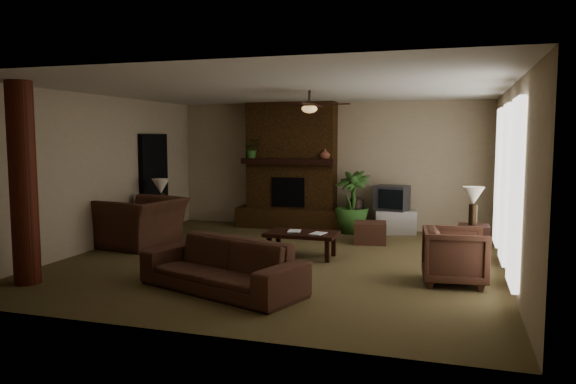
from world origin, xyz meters
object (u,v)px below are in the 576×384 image
(log_column, at_px, (23,184))
(lamp_right, at_px, (474,199))
(sofa, at_px, (222,257))
(tv_stand, at_px, (394,222))
(lamp_left, at_px, (161,189))
(floor_vase, at_px, (356,212))
(armchair_right, at_px, (455,253))
(side_table_right, at_px, (473,241))
(side_table_left, at_px, (160,224))
(coffee_table, at_px, (302,236))
(floor_plant, at_px, (352,216))
(ottoman, at_px, (370,233))
(armchair_left, at_px, (142,214))

(log_column, relative_size, lamp_right, 4.31)
(log_column, height_order, lamp_right, log_column)
(sofa, distance_m, lamp_right, 4.54)
(tv_stand, bearing_deg, lamp_left, -173.23)
(log_column, relative_size, floor_vase, 3.64)
(log_column, height_order, sofa, log_column)
(tv_stand, height_order, lamp_left, lamp_left)
(armchair_right, relative_size, floor_vase, 1.12)
(sofa, relative_size, side_table_right, 4.19)
(lamp_right, bearing_deg, tv_stand, 128.89)
(floor_vase, bearing_deg, tv_stand, 2.31)
(tv_stand, relative_size, floor_vase, 1.10)
(side_table_left, xyz_separation_m, lamp_left, (0.03, 0.03, 0.73))
(coffee_table, xyz_separation_m, side_table_left, (-3.23, 0.85, -0.10))
(log_column, xyz_separation_m, side_table_right, (6.01, 3.61, -1.12))
(floor_plant, bearing_deg, armchair_right, -59.42)
(coffee_table, distance_m, side_table_left, 3.34)
(ottoman, xyz_separation_m, floor_vase, (-0.49, 1.14, 0.23))
(ottoman, relative_size, side_table_left, 1.09)
(log_column, xyz_separation_m, lamp_right, (5.99, 3.61, -0.40))
(side_table_right, bearing_deg, floor_vase, 141.79)
(log_column, bearing_deg, lamp_left, 89.66)
(floor_plant, bearing_deg, lamp_right, -35.39)
(lamp_left, height_order, lamp_right, same)
(sofa, bearing_deg, ottoman, 89.97)
(sofa, bearing_deg, floor_vase, 99.62)
(ottoman, xyz_separation_m, tv_stand, (0.33, 1.18, 0.05))
(armchair_right, distance_m, lamp_left, 6.01)
(floor_plant, distance_m, lamp_left, 4.02)
(armchair_left, height_order, coffee_table, armchair_left)
(ottoman, bearing_deg, lamp_left, -170.23)
(armchair_right, bearing_deg, ottoman, 25.94)
(floor_plant, xyz_separation_m, side_table_left, (-3.61, -1.73, -0.09))
(ottoman, height_order, floor_vase, floor_vase)
(side_table_left, bearing_deg, floor_plant, 25.64)
(tv_stand, distance_m, floor_vase, 0.84)
(coffee_table, relative_size, tv_stand, 1.41)
(lamp_right, bearing_deg, floor_plant, 144.61)
(log_column, height_order, floor_plant, log_column)
(lamp_right, bearing_deg, side_table_right, -15.27)
(coffee_table, xyz_separation_m, ottoman, (0.92, 1.59, -0.17))
(side_table_left, xyz_separation_m, side_table_right, (6.01, 0.03, 0.00))
(coffee_table, xyz_separation_m, side_table_right, (2.79, 0.88, -0.10))
(armchair_right, xyz_separation_m, ottoman, (-1.57, 2.57, -0.23))
(side_table_left, bearing_deg, lamp_left, 49.44)
(armchair_left, distance_m, lamp_right, 5.95)
(side_table_left, bearing_deg, armchair_left, -81.67)
(floor_vase, bearing_deg, armchair_left, -142.63)
(side_table_right, bearing_deg, floor_plant, 144.75)
(armchair_left, bearing_deg, floor_vase, 135.39)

